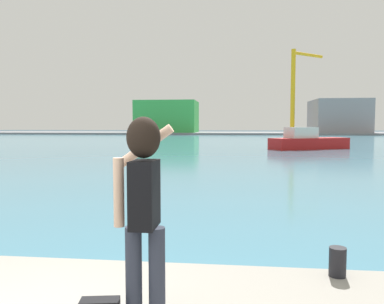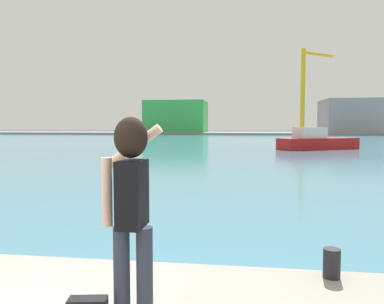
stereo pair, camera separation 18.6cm
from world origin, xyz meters
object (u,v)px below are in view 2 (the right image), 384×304
harbor_bollard (332,263)px  warehouse_right (349,116)px  warehouse_left (177,117)px  port_crane (306,84)px  person_photographer (131,198)px  boat_moored (316,141)px

harbor_bollard → warehouse_right: (23.61, 91.08, 3.64)m
warehouse_left → port_crane: (30.27, -2.65, 7.36)m
person_photographer → harbor_bollard: size_ratio=5.39×
person_photographer → port_crane: port_crane is taller
boat_moored → warehouse_right: warehouse_right is taller
port_crane → warehouse_left: bearing=175.0°
boat_moored → warehouse_left: bearing=84.2°
harbor_bollard → port_crane: size_ratio=0.02×
warehouse_left → warehouse_right: (41.22, 2.85, 0.10)m
person_photographer → port_crane: (14.55, 86.78, 10.00)m
person_photographer → harbor_bollard: bearing=-57.1°
harbor_bollard → port_crane: bearing=81.6°
port_crane → harbor_bollard: bearing=-98.4°
boat_moored → harbor_bollard: bearing=-127.8°
harbor_bollard → person_photographer: bearing=-147.7°
warehouse_left → warehouse_right: size_ratio=1.06×
boat_moored → port_crane: 55.72m
person_photographer → warehouse_right: warehouse_right is taller
warehouse_left → warehouse_right: 41.32m
boat_moored → port_crane: (7.19, 54.17, 10.87)m
warehouse_right → port_crane: 14.25m
harbor_bollard → warehouse_left: 90.04m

